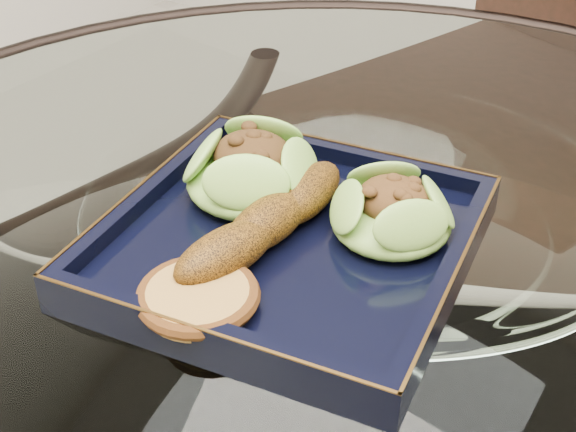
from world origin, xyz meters
The scene contains 7 objects.
dining_table centered at (0.00, 0.00, 0.60)m, with size 1.13×1.13×0.77m.
dining_chair centered at (-0.01, 0.50, 0.52)m, with size 0.52×0.52×0.94m.
navy_plate centered at (-0.03, -0.05, 0.77)m, with size 0.27×0.27×0.02m, color black.
lettuce_wrap_left centered at (-0.09, -0.02, 0.80)m, with size 0.11×0.11×0.04m, color #68AE32.
lettuce_wrap_right centered at (0.04, -0.01, 0.80)m, with size 0.09×0.09×0.03m, color #5C8E29.
roasted_plantain centered at (-0.04, -0.06, 0.80)m, with size 0.18×0.04×0.03m, color #663C0A.
crumb_patty centered at (-0.03, -0.16, 0.79)m, with size 0.08×0.08×0.01m, color #A97F38.
Camera 1 is at (0.25, -0.48, 1.15)m, focal length 50.00 mm.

